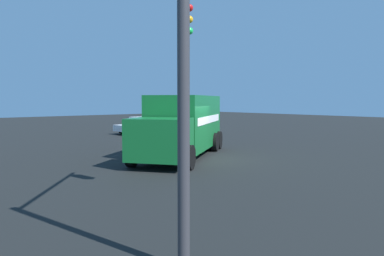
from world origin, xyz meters
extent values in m
plane|color=black|center=(0.00, 0.00, 0.00)|extent=(100.00, 100.00, 0.00)
cube|color=#146B2D|center=(1.80, -0.52, 1.67)|extent=(5.45, 6.37, 2.65)
cube|color=#146B2D|center=(-0.56, 2.89, 1.20)|extent=(3.05, 2.93, 1.70)
cube|color=black|center=(-1.05, 3.59, 1.54)|extent=(1.70, 1.21, 0.88)
cube|color=#B2B2B7|center=(3.48, -2.94, 0.19)|extent=(2.01, 1.48, 0.21)
cube|color=white|center=(0.81, -1.21, 1.81)|extent=(2.93, 4.21, 0.36)
cube|color=white|center=(2.79, 0.17, 1.81)|extent=(2.93, 4.21, 0.36)
cylinder|color=black|center=(-1.55, 2.14, 0.50)|extent=(0.80, 0.98, 1.00)
cylinder|color=black|center=(0.48, 3.56, 0.50)|extent=(0.80, 0.98, 1.00)
cylinder|color=black|center=(1.61, -2.41, 0.50)|extent=(0.80, 0.98, 1.00)
cylinder|color=black|center=(3.64, -1.00, 0.50)|extent=(0.80, 0.98, 1.00)
cylinder|color=black|center=(2.20, -3.27, 0.50)|extent=(0.80, 0.98, 1.00)
cylinder|color=black|center=(4.24, -1.86, 0.50)|extent=(0.80, 0.98, 1.00)
cylinder|color=#38383D|center=(-8.12, 7.91, 2.98)|extent=(0.20, 0.20, 5.97)
cube|color=black|center=(-4.68, 5.06, 4.99)|extent=(0.42, 0.42, 0.95)
sphere|color=red|center=(-4.79, 4.92, 5.31)|extent=(0.20, 0.20, 0.20)
sphere|color=#EFA314|center=(-4.79, 4.92, 5.00)|extent=(0.20, 0.20, 0.20)
sphere|color=#19CC4C|center=(-4.79, 4.92, 4.69)|extent=(0.20, 0.20, 0.20)
cube|color=white|center=(13.02, -3.81, 0.53)|extent=(1.96, 1.52, 0.50)
cube|color=white|center=(13.00, -5.41, 0.83)|extent=(1.97, 1.72, 1.10)
cube|color=black|center=(13.00, -5.41, 1.12)|extent=(1.81, 1.45, 0.48)
cube|color=white|center=(12.98, -7.26, 0.56)|extent=(1.97, 2.02, 0.55)
cylinder|color=black|center=(12.01, -3.93, 0.38)|extent=(0.25, 0.76, 0.76)
cylinder|color=black|center=(14.02, -3.95, 0.38)|extent=(0.25, 0.76, 0.76)
cylinder|color=black|center=(11.98, -7.36, 0.38)|extent=(0.25, 0.76, 0.76)
cylinder|color=black|center=(13.99, -7.38, 0.38)|extent=(0.25, 0.76, 0.76)
camera|label=1|loc=(-12.67, 11.68, 2.79)|focal=34.72mm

